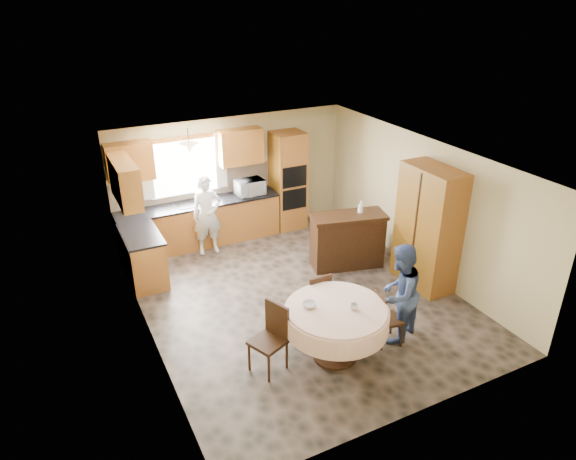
% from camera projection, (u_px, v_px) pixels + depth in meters
% --- Properties ---
extents(floor, '(5.00, 6.00, 0.01)m').
position_uv_depth(floor, '(298.00, 297.00, 8.83)').
color(floor, brown).
rests_on(floor, ground).
extents(ceiling, '(5.00, 6.00, 0.01)m').
position_uv_depth(ceiling, '(300.00, 158.00, 7.75)').
color(ceiling, white).
rests_on(ceiling, wall_back).
extents(wall_back, '(5.00, 0.02, 2.50)m').
position_uv_depth(wall_back, '(232.00, 176.00, 10.71)').
color(wall_back, tan).
rests_on(wall_back, floor).
extents(wall_front, '(5.00, 0.02, 2.50)m').
position_uv_depth(wall_front, '(421.00, 334.00, 5.87)').
color(wall_front, tan).
rests_on(wall_front, floor).
extents(wall_left, '(0.02, 6.00, 2.50)m').
position_uv_depth(wall_left, '(143.00, 266.00, 7.28)').
color(wall_left, tan).
rests_on(wall_left, floor).
extents(wall_right, '(0.02, 6.00, 2.50)m').
position_uv_depth(wall_right, '(421.00, 205.00, 9.30)').
color(wall_right, tan).
rests_on(wall_right, floor).
extents(window, '(1.40, 0.03, 1.10)m').
position_uv_depth(window, '(184.00, 167.00, 10.14)').
color(window, white).
rests_on(window, wall_back).
extents(curtain_left, '(0.22, 0.02, 1.15)m').
position_uv_depth(curtain_left, '(146.00, 171.00, 9.77)').
color(curtain_left, white).
rests_on(curtain_left, wall_back).
extents(curtain_right, '(0.22, 0.02, 1.15)m').
position_uv_depth(curtain_right, '(221.00, 160.00, 10.38)').
color(curtain_right, white).
rests_on(curtain_right, wall_back).
extents(base_cab_back, '(3.30, 0.60, 0.88)m').
position_uv_depth(base_cab_back, '(200.00, 224.00, 10.47)').
color(base_cab_back, '#C46B34').
rests_on(base_cab_back, floor).
extents(counter_back, '(3.30, 0.64, 0.04)m').
position_uv_depth(counter_back, '(199.00, 204.00, 10.28)').
color(counter_back, black).
rests_on(counter_back, base_cab_back).
extents(base_cab_left, '(0.60, 1.20, 0.88)m').
position_uv_depth(base_cab_left, '(143.00, 257.00, 9.20)').
color(base_cab_left, '#C46B34').
rests_on(base_cab_left, floor).
extents(counter_left, '(0.64, 1.20, 0.04)m').
position_uv_depth(counter_left, '(140.00, 234.00, 9.00)').
color(counter_left, black).
rests_on(counter_left, base_cab_left).
extents(backsplash, '(3.30, 0.02, 0.55)m').
position_uv_depth(backsplash, '(193.00, 186.00, 10.39)').
color(backsplash, '#C9AC8E').
rests_on(backsplash, wall_back).
extents(wall_cab_left, '(0.85, 0.33, 0.72)m').
position_uv_depth(wall_cab_left, '(130.00, 162.00, 9.46)').
color(wall_cab_left, '#C67C31').
rests_on(wall_cab_left, wall_back).
extents(wall_cab_right, '(0.90, 0.33, 0.72)m').
position_uv_depth(wall_cab_right, '(240.00, 147.00, 10.35)').
color(wall_cab_right, '#C67C31').
rests_on(wall_cab_right, wall_back).
extents(wall_cab_side, '(0.33, 1.20, 0.72)m').
position_uv_depth(wall_cab_side, '(125.00, 182.00, 8.51)').
color(wall_cab_side, '#C67C31').
rests_on(wall_cab_side, wall_left).
extents(oven_tower, '(0.66, 0.62, 2.12)m').
position_uv_depth(oven_tower, '(288.00, 181.00, 11.01)').
color(oven_tower, '#C46B34').
rests_on(oven_tower, floor).
extents(oven_upper, '(0.56, 0.01, 0.45)m').
position_uv_depth(oven_upper, '(295.00, 177.00, 10.67)').
color(oven_upper, black).
rests_on(oven_upper, oven_tower).
extents(oven_lower, '(0.56, 0.01, 0.45)m').
position_uv_depth(oven_lower, '(295.00, 199.00, 10.89)').
color(oven_lower, black).
rests_on(oven_lower, oven_tower).
extents(pendant, '(0.36, 0.36, 0.18)m').
position_uv_depth(pendant, '(189.00, 148.00, 9.53)').
color(pendant, beige).
rests_on(pendant, ceiling).
extents(sideboard, '(1.48, 0.88, 0.99)m').
position_uv_depth(sideboard, '(347.00, 242.00, 9.64)').
color(sideboard, '#3A200F').
rests_on(sideboard, floor).
extents(space_heater, '(0.40, 0.29, 0.52)m').
position_uv_depth(space_heater, '(355.00, 240.00, 10.23)').
color(space_heater, black).
rests_on(space_heater, floor).
extents(cupboard, '(0.57, 1.14, 2.17)m').
position_uv_depth(cupboard, '(428.00, 228.00, 8.81)').
color(cupboard, '#C46B34').
rests_on(cupboard, floor).
extents(dining_table, '(1.46, 1.46, 0.83)m').
position_uv_depth(dining_table, '(336.00, 319.00, 7.15)').
color(dining_table, '#3A200F').
rests_on(dining_table, floor).
extents(chair_left, '(0.56, 0.56, 0.99)m').
position_uv_depth(chair_left, '(272.00, 334.00, 7.01)').
color(chair_left, '#3A200F').
rests_on(chair_left, floor).
extents(chair_back, '(0.41, 0.41, 0.92)m').
position_uv_depth(chair_back, '(317.00, 297.00, 7.92)').
color(chair_back, '#3A200F').
rests_on(chair_back, floor).
extents(chair_right, '(0.43, 0.43, 0.86)m').
position_uv_depth(chair_right, '(384.00, 316.00, 7.51)').
color(chair_right, '#3A200F').
rests_on(chair_right, floor).
extents(framed_picture, '(0.06, 0.56, 0.46)m').
position_uv_depth(framed_picture, '(412.00, 179.00, 9.34)').
color(framed_picture, '#ECAA45').
rests_on(framed_picture, wall_right).
extents(microwave, '(0.60, 0.42, 0.32)m').
position_uv_depth(microwave, '(250.00, 187.00, 10.60)').
color(microwave, silver).
rests_on(microwave, counter_back).
extents(person_sink, '(0.61, 0.42, 1.60)m').
position_uv_depth(person_sink, '(207.00, 215.00, 10.01)').
color(person_sink, silver).
rests_on(person_sink, floor).
extents(person_dining, '(0.94, 0.86, 1.56)m').
position_uv_depth(person_dining, '(399.00, 294.00, 7.50)').
color(person_dining, '#374978').
rests_on(person_dining, floor).
extents(bowl_sideboard, '(0.26, 0.26, 0.06)m').
position_uv_depth(bowl_sideboard, '(333.00, 220.00, 9.28)').
color(bowl_sideboard, '#B2B2B2').
rests_on(bowl_sideboard, sideboard).
extents(bottle_sideboard, '(0.12, 0.12, 0.29)m').
position_uv_depth(bottle_sideboard, '(361.00, 208.00, 9.47)').
color(bottle_sideboard, silver).
rests_on(bottle_sideboard, sideboard).
extents(cup_table, '(0.13, 0.13, 0.09)m').
position_uv_depth(cup_table, '(354.00, 307.00, 7.02)').
color(cup_table, '#B2B2B2').
rests_on(cup_table, dining_table).
extents(bowl_table, '(0.24, 0.24, 0.06)m').
position_uv_depth(bowl_table, '(309.00, 305.00, 7.09)').
color(bowl_table, '#B2B2B2').
rests_on(bowl_table, dining_table).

